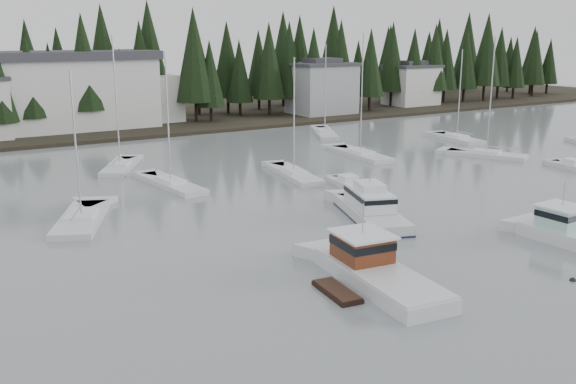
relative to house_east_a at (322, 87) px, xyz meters
name	(u,v)px	position (x,y,z in m)	size (l,w,h in m)	color
far_shore_land	(80,118)	(-36.00, 19.00, -4.90)	(240.00, 54.00, 1.00)	black
conifer_treeline	(98,126)	(-36.00, 8.00, -4.90)	(200.00, 22.00, 20.00)	black
house_east_a	(322,87)	(0.00, 0.00, 0.00)	(10.60, 8.48, 9.25)	#999EA0
house_east_b	(411,84)	(22.00, 2.00, -0.50)	(9.54, 7.42, 8.25)	silver
harbor_inn	(81,91)	(-38.96, 4.34, 0.87)	(29.50, 11.50, 10.90)	silver
lobster_boat_brown	(374,274)	(-40.05, -63.64, -4.34)	(5.88, 10.35, 4.96)	silver
cabin_cruiser_center	(371,210)	(-31.95, -53.21, -4.26)	(6.25, 10.47, 4.30)	silver
sailboat_1	(171,186)	(-41.12, -35.07, -4.83)	(3.36, 10.24, 12.87)	silver
sailboat_3	(294,176)	(-29.06, -37.49, -4.84)	(4.16, 10.22, 12.21)	silver
sailboat_4	(82,221)	(-51.21, -42.53, -4.85)	(6.65, 9.84, 11.96)	silver
sailboat_6	(457,140)	(1.05, -30.27, -4.84)	(4.14, 8.99, 12.39)	silver
sailboat_7	(360,156)	(-16.86, -32.49, -4.83)	(3.74, 10.38, 14.42)	silver
sailboat_8	(121,168)	(-42.73, -24.90, -4.82)	(6.58, 8.98, 14.28)	silver
sailboat_10	(325,134)	(-11.25, -17.21, -4.84)	(6.86, 10.32, 12.96)	silver
sailboat_11	(486,156)	(-4.65, -40.41, -4.83)	(6.60, 9.21, 14.01)	silver
runabout_1	(348,185)	(-26.92, -43.63, -4.77)	(3.00, 5.32, 1.42)	silver
runabout_2	(572,167)	(-2.08, -49.74, -4.77)	(2.75, 5.42, 1.42)	silver
mooring_buoy_dark	(573,281)	(-29.96, -69.40, -4.90)	(0.39, 0.39, 0.39)	black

